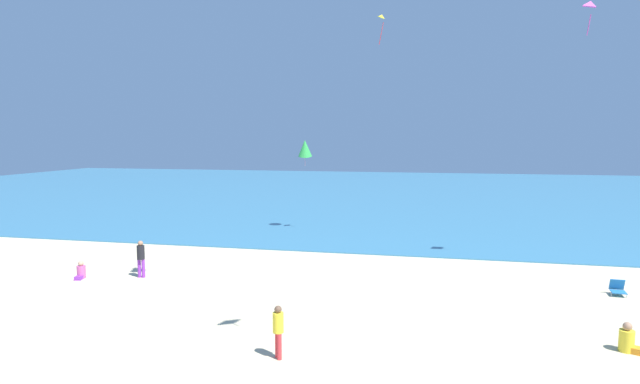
{
  "coord_description": "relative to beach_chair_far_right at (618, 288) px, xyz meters",
  "views": [
    {
      "loc": [
        3.02,
        -6.27,
        5.79
      ],
      "look_at": [
        0.0,
        7.76,
        4.25
      ],
      "focal_mm": 28.7,
      "sensor_mm": 36.0,
      "label": 1
    }
  ],
  "objects": [
    {
      "name": "ground_plane",
      "position": [
        -9.9,
        -3.98,
        -0.25
      ],
      "size": [
        120.0,
        120.0,
        0.0
      ],
      "primitive_type": "plane",
      "color": "beige"
    },
    {
      "name": "ocean_water",
      "position": [
        -9.9,
        34.5,
        -0.22
      ],
      "size": [
        120.0,
        60.0,
        0.05
      ],
      "primitive_type": "cube",
      "color": "teal",
      "rests_on": "ground_plane"
    },
    {
      "name": "beach_chair_far_right",
      "position": [
        0.0,
        0.0,
        0.0
      ],
      "size": [
        0.55,
        0.65,
        0.57
      ],
      "rotation": [
        0.0,
        0.0,
        4.62
      ],
      "color": "#2370B2",
      "rests_on": "ground_plane"
    },
    {
      "name": "person_0",
      "position": [
        -10.66,
        -7.87,
        0.58
      ],
      "size": [
        0.4,
        0.4,
        1.43
      ],
      "rotation": [
        0.0,
        0.0,
        0.62
      ],
      "color": "red",
      "rests_on": "ground_plane"
    },
    {
      "name": "person_2",
      "position": [
        -20.86,
        -2.21,
        0.02
      ],
      "size": [
        0.42,
        0.62,
        0.72
      ],
      "rotation": [
        0.0,
        0.0,
        4.94
      ],
      "color": "#D8599E",
      "rests_on": "ground_plane"
    },
    {
      "name": "person_4",
      "position": [
        -18.49,
        -1.55,
        0.64
      ],
      "size": [
        0.34,
        0.34,
        1.55
      ],
      "rotation": [
        0.0,
        0.0,
        1.69
      ],
      "color": "purple",
      "rests_on": "ground_plane"
    },
    {
      "name": "person_5",
      "position": [
        -1.51,
        -5.46,
        0.05
      ],
      "size": [
        0.73,
        0.58,
        0.82
      ],
      "rotation": [
        0.0,
        0.0,
        5.86
      ],
      "color": "yellow",
      "rests_on": "ground_plane"
    },
    {
      "name": "kite_yellow",
      "position": [
        -9.56,
        7.92,
        11.94
      ],
      "size": [
        0.48,
        0.55,
        1.61
      ],
      "rotation": [
        0.0,
        0.0,
        4.44
      ],
      "color": "yellow"
    },
    {
      "name": "kite_green",
      "position": [
        -14.41,
        10.35,
        4.88
      ],
      "size": [
        1.01,
        1.18,
        1.67
      ],
      "rotation": [
        0.0,
        0.0,
        0.17
      ],
      "color": "green"
    },
    {
      "name": "kite_magenta",
      "position": [
        -0.58,
        3.25,
        10.98
      ],
      "size": [
        0.8,
        0.78,
        1.4
      ],
      "rotation": [
        0.0,
        0.0,
        0.71
      ],
      "color": "#DB3DA8"
    }
  ]
}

